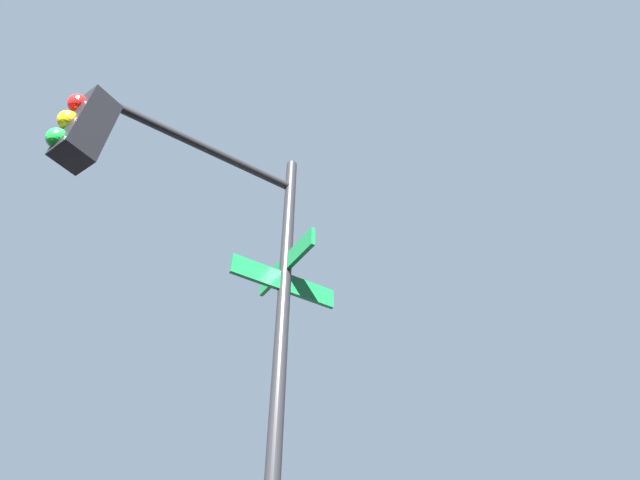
{
  "coord_description": "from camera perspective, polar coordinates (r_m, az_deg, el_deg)",
  "views": [
    {
      "loc": [
        -8.79,
        -4.4,
        1.31
      ],
      "look_at": [
        -6.86,
        -7.34,
        4.29
      ],
      "focal_mm": 25.43,
      "sensor_mm": 36.0,
      "label": 1
    }
  ],
  "objects": [
    {
      "name": "traffic_signal_near",
      "position": [
        4.07,
        -16.17,
        -0.29
      ],
      "size": [
        1.43,
        2.62,
        5.46
      ],
      "color": "black",
      "rests_on": "ground_plane"
    }
  ]
}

